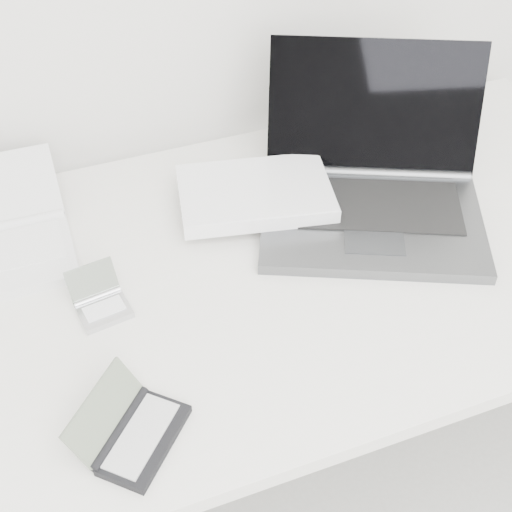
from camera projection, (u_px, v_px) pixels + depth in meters
name	position (u px, v px, depth m)	size (l,w,h in m)	color
desk	(263.00, 280.00, 1.32)	(1.60, 0.80, 0.73)	white
laptop_large	(337.00, 190.00, 1.37)	(0.64, 0.52, 0.27)	#555659
pda_silver	(101.00, 303.00, 1.19)	(0.10, 0.11, 0.07)	#B9B9BE
palmtop_charcoal	(133.00, 432.00, 1.01)	(0.19, 0.19, 0.07)	black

